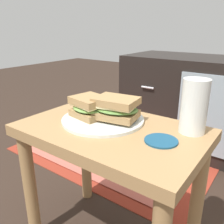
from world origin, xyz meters
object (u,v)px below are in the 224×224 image
object	(u,v)px
tv_cabinet	(202,104)
sandwich_back	(116,108)
plate	(103,119)
beer_glass	(194,108)
sandwich_front	(90,107)
coaster	(161,141)

from	to	relation	value
tv_cabinet	sandwich_back	xyz separation A→B (m)	(-0.02, -0.91, 0.22)
tv_cabinet	plate	world-z (taller)	tv_cabinet
tv_cabinet	sandwich_back	bearing A→B (deg)	-91.09
beer_glass	plate	bearing A→B (deg)	-162.62
plate	sandwich_front	xyz separation A→B (m)	(-0.04, -0.01, 0.04)
tv_cabinet	coaster	bearing A→B (deg)	-80.63
plate	sandwich_front	size ratio (longest dim) A/B	1.94
tv_cabinet	sandwich_front	distance (m)	0.96
sandwich_back	coaster	bearing A→B (deg)	-12.69
plate	coaster	xyz separation A→B (m)	(0.22, -0.03, -0.00)
plate	sandwich_front	bearing A→B (deg)	-165.74
tv_cabinet	sandwich_front	bearing A→B (deg)	-96.48
coaster	tv_cabinet	bearing A→B (deg)	99.37
plate	beer_glass	size ratio (longest dim) A/B	1.70
sandwich_front	coaster	distance (m)	0.27
coaster	sandwich_back	bearing A→B (deg)	167.31
plate	tv_cabinet	bearing A→B (deg)	86.18
sandwich_back	sandwich_front	bearing A→B (deg)	-165.74
beer_glass	coaster	bearing A→B (deg)	-111.80
sandwich_back	beer_glass	world-z (taller)	beer_glass
coaster	plate	bearing A→B (deg)	172.72
sandwich_back	beer_glass	bearing A→B (deg)	18.01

